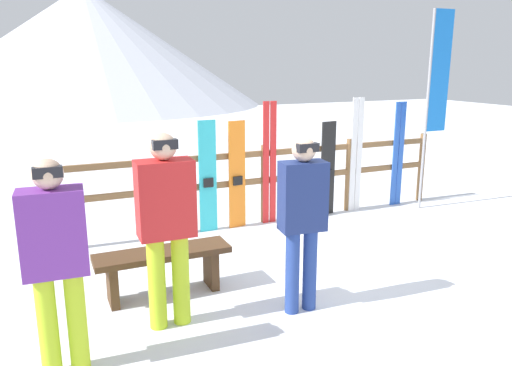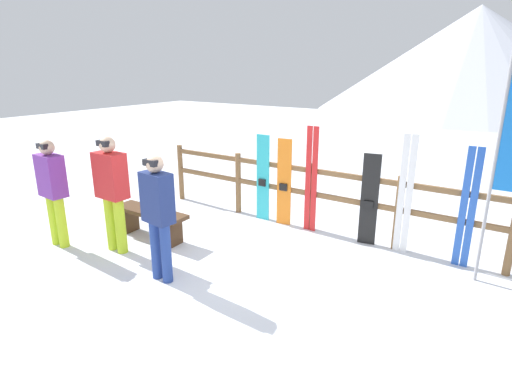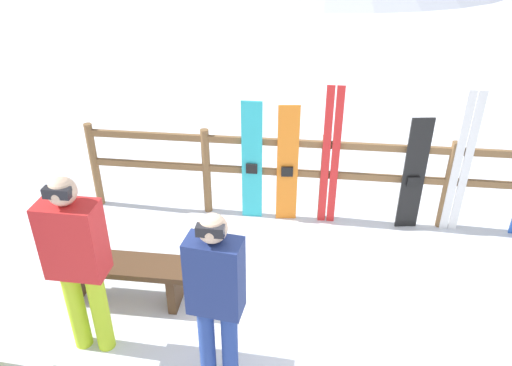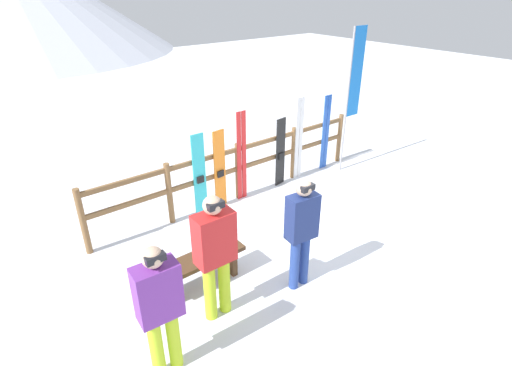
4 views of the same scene
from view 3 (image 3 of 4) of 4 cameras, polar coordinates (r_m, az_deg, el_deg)
The scene contains 10 objects.
ground_plane at distance 4.73m, azimuth 7.23°, elevation -17.19°, with size 40.00×40.00×0.00m, color white.
fence at distance 5.92m, azimuth 7.85°, elevation 1.46°, with size 5.79×0.10×1.11m.
bench at distance 4.99m, azimuth -14.90°, elevation -9.87°, with size 1.31×0.36×0.47m.
person_navy at distance 3.73m, azimuth -4.63°, elevation -12.35°, with size 0.43×0.27×1.61m.
person_red at distance 4.24m, azimuth -19.82°, elevation -7.97°, with size 0.47×0.27×1.69m.
snowboard_cyan at distance 5.87m, azimuth -0.47°, elevation 2.39°, with size 0.24×0.06×1.51m.
snowboard_orange at distance 5.84m, azimuth 3.62°, elevation 2.03°, with size 0.25×0.08×1.48m.
ski_pair_red at distance 5.79m, azimuth 8.54°, elevation 2.86°, with size 0.19×0.02×1.72m.
snowboard_black_stripe at distance 5.97m, azimuth 17.59°, elevation 0.83°, with size 0.26×0.09×1.40m.
ski_pair_white at distance 6.02m, azimuth 22.47°, elevation 1.95°, with size 0.19×0.02×1.73m.
Camera 3 is at (-0.18, -3.26, 3.43)m, focal length 35.00 mm.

